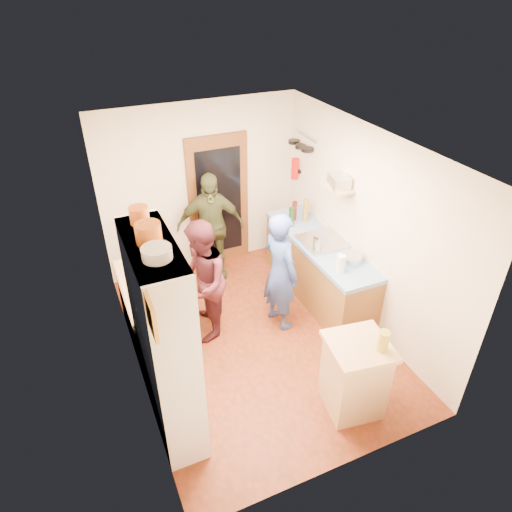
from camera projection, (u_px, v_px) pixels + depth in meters
floor at (256, 338)px, 5.99m from camera, size 3.00×4.00×0.02m
ceiling at (255, 144)px, 4.58m from camera, size 3.00×4.00×0.02m
wall_back at (201, 189)px, 6.84m from camera, size 3.00×0.02×2.60m
wall_front at (354, 373)px, 3.74m from camera, size 3.00×0.02×2.60m
wall_left at (124, 285)px, 4.77m from camera, size 0.02×4.00×2.60m
wall_right at (364, 228)px, 5.80m from camera, size 0.02×4.00×2.60m
door_frame at (219, 202)px, 7.03m from camera, size 0.95×0.06×2.10m
door_glass at (220, 203)px, 7.00m from camera, size 0.70×0.02×1.70m
hutch_body at (165, 342)px, 4.34m from camera, size 0.40×1.20×2.20m
hutch_top_shelf at (150, 245)px, 3.75m from camera, size 0.40×1.14×0.04m
plate_stack at (157, 253)px, 3.52m from camera, size 0.24×0.24×0.10m
orange_pot_a at (148, 233)px, 3.71m from camera, size 0.21×0.21×0.17m
orange_pot_b at (139, 215)px, 4.00m from camera, size 0.17×0.17×0.15m
left_counter_base at (153, 316)px, 5.70m from camera, size 0.60×1.40×0.85m
left_counter_top at (149, 287)px, 5.45m from camera, size 0.64×1.44×0.05m
toaster at (162, 303)px, 5.02m from camera, size 0.25×0.18×0.18m
kettle at (146, 288)px, 5.25m from camera, size 0.16×0.16×0.17m
orange_bowl at (151, 272)px, 5.59m from camera, size 0.27×0.27×0.10m
chopping_board at (141, 263)px, 5.83m from camera, size 0.33×0.26×0.02m
right_counter_base at (318, 271)px, 6.56m from camera, size 0.60×2.20×0.84m
right_counter_top at (320, 244)px, 6.31m from camera, size 0.62×2.22×0.06m
hob at (321, 242)px, 6.27m from camera, size 0.55×0.58×0.04m
pot_on_hob at (320, 239)px, 6.17m from camera, size 0.19×0.19×0.12m
bottle_a at (291, 217)px, 6.62m from camera, size 0.08×0.08×0.29m
bottle_b at (294, 211)px, 6.78m from camera, size 0.09×0.09×0.29m
bottle_c at (306, 210)px, 6.73m from camera, size 0.10×0.10×0.34m
paper_towel at (341, 264)px, 5.62m from camera, size 0.13×0.13×0.24m
mixing_bowl at (351, 258)px, 5.85m from camera, size 0.34×0.34×0.11m
island_base at (354, 378)px, 4.84m from camera, size 0.62×0.62×0.86m
island_top at (359, 346)px, 4.60m from camera, size 0.70×0.70×0.05m
cutting_board at (353, 343)px, 4.62m from camera, size 0.39×0.33×0.02m
oil_jar at (383, 341)px, 4.46m from camera, size 0.13×0.13×0.22m
pan_rail at (305, 136)px, 6.56m from camera, size 0.02×0.65×0.02m
pan_hang_a at (307, 149)px, 6.47m from camera, size 0.18×0.18×0.05m
pan_hang_b at (300, 146)px, 6.64m from camera, size 0.16×0.16×0.05m
pan_hang_c at (294, 142)px, 6.79m from camera, size 0.17×0.17×0.05m
wall_shelf at (338, 188)px, 5.89m from camera, size 0.26×0.42×0.03m
radio at (339, 181)px, 5.84m from camera, size 0.28×0.34×0.15m
ext_bracket at (298, 171)px, 7.02m from camera, size 0.06×0.10×0.04m
fire_extinguisher at (295, 169)px, 6.97m from camera, size 0.11×0.11×0.32m
picture_frame at (151, 317)px, 3.18m from camera, size 0.03×0.25×0.30m
person_hob at (283, 272)px, 5.82m from camera, size 0.50×0.67×1.65m
person_left at (204, 280)px, 5.68m from camera, size 0.82×0.94×1.64m
person_back at (211, 227)px, 6.76m from camera, size 1.07×0.65×1.70m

